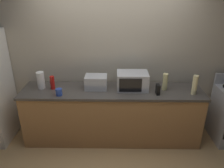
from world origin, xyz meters
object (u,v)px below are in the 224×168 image
(mug_blue, at_px, (59,92))
(bottle_hand_soap, at_px, (195,85))
(toaster_oven, at_px, (96,82))
(paper_towel_roll, at_px, (41,80))
(bottle_vinegar, at_px, (165,82))
(microwave, at_px, (132,81))
(bottle_hot_sauce, at_px, (52,83))
(cordless_phone, at_px, (158,89))

(mug_blue, bearing_deg, bottle_hand_soap, 2.12)
(toaster_oven, xyz_separation_m, mug_blue, (-0.53, -0.26, -0.05))
(paper_towel_roll, bearing_deg, bottle_vinegar, -0.84)
(mug_blue, bearing_deg, toaster_oven, 26.07)
(bottle_hand_soap, distance_m, mug_blue, 2.01)
(microwave, xyz_separation_m, toaster_oven, (-0.57, 0.01, -0.03))
(paper_towel_roll, distance_m, mug_blue, 0.43)
(toaster_oven, height_order, bottle_vinegar, bottle_vinegar)
(toaster_oven, bearing_deg, bottle_vinegar, -2.05)
(paper_towel_roll, xyz_separation_m, bottle_hot_sauce, (0.19, -0.02, -0.03))
(cordless_phone, bearing_deg, bottle_hot_sauce, 172.37)
(cordless_phone, xyz_separation_m, bottle_vinegar, (0.13, 0.16, 0.06))
(cordless_phone, bearing_deg, bottle_vinegar, 47.34)
(bottle_hot_sauce, distance_m, mug_blue, 0.28)
(paper_towel_roll, height_order, bottle_vinegar, paper_towel_roll)
(cordless_phone, distance_m, bottle_vinegar, 0.21)
(toaster_oven, xyz_separation_m, bottle_hot_sauce, (-0.68, -0.03, 0.00))
(cordless_phone, relative_size, bottle_vinegar, 0.56)
(microwave, height_order, bottle_hand_soap, bottle_hand_soap)
(microwave, bearing_deg, bottle_hot_sauce, -178.96)
(cordless_phone, relative_size, bottle_hot_sauce, 0.71)
(bottle_hot_sauce, bearing_deg, cordless_phone, -5.64)
(paper_towel_roll, distance_m, bottle_vinegar, 1.94)
(toaster_oven, height_order, cordless_phone, toaster_oven)
(paper_towel_roll, relative_size, cordless_phone, 1.80)
(microwave, distance_m, bottle_vinegar, 0.50)
(toaster_oven, relative_size, bottle_hot_sauce, 1.60)
(toaster_oven, bearing_deg, paper_towel_roll, -179.34)
(bottle_hand_soap, height_order, bottle_vinegar, bottle_hand_soap)
(toaster_oven, bearing_deg, bottle_hand_soap, -7.13)
(paper_towel_roll, height_order, bottle_hot_sauce, paper_towel_roll)
(bottle_hot_sauce, relative_size, bottle_vinegar, 0.80)
(cordless_phone, distance_m, bottle_hand_soap, 0.54)
(toaster_oven, distance_m, bottle_hand_soap, 1.49)
(toaster_oven, bearing_deg, cordless_phone, -11.72)
(toaster_oven, height_order, bottle_hand_soap, bottle_hand_soap)
(bottle_hot_sauce, distance_m, bottle_hand_soap, 2.16)
(toaster_oven, height_order, bottle_hot_sauce, bottle_hot_sauce)
(toaster_oven, distance_m, mug_blue, 0.59)
(bottle_hot_sauce, relative_size, mug_blue, 2.06)
(bottle_hot_sauce, bearing_deg, microwave, 1.04)
(bottle_hand_soap, bearing_deg, bottle_vinegar, 160.14)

